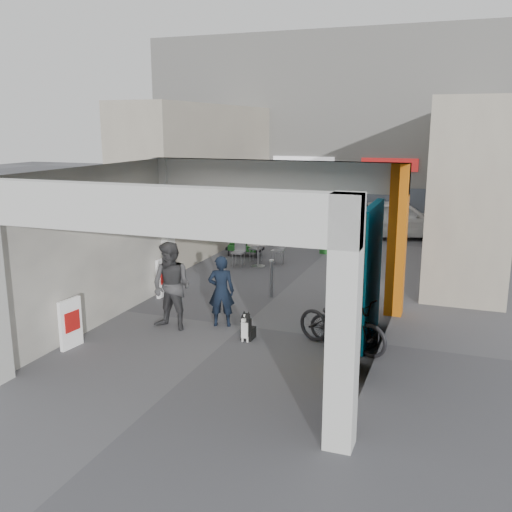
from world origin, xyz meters
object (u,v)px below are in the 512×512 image
at_px(man_with_dog, 221,291).
at_px(man_back_turned, 172,286).
at_px(bicycle_front, 342,324).
at_px(man_elderly, 352,292).
at_px(border_collie, 247,328).
at_px(bicycle_rear, 344,324).
at_px(cafe_set, 258,255).
at_px(produce_stand, 245,247).
at_px(white_van, 398,219).
at_px(man_crates, 363,230).

relative_size(man_with_dog, man_back_turned, 0.83).
bearing_deg(man_with_dog, bicycle_front, 153.18).
distance_m(man_elderly, bicycle_front, 1.25).
relative_size(border_collie, bicycle_rear, 0.43).
relative_size(cafe_set, bicycle_front, 0.73).
distance_m(man_back_turned, bicycle_front, 3.70).
bearing_deg(produce_stand, man_elderly, -26.03).
relative_size(border_collie, man_back_turned, 0.33).
height_order(man_with_dog, white_van, man_with_dog).
height_order(man_with_dog, man_elderly, man_elderly).
xyz_separation_m(produce_stand, border_collie, (2.85, -7.22, -0.06)).
height_order(man_elderly, bicycle_front, man_elderly).
xyz_separation_m(man_with_dog, bicycle_rear, (2.76, -0.19, -0.35)).
height_order(man_elderly, man_crates, man_crates).
relative_size(man_elderly, man_crates, 0.88).
bearing_deg(white_van, border_collie, 155.72).
height_order(produce_stand, man_crates, man_crates).
bearing_deg(border_collie, man_crates, 84.82).
distance_m(cafe_set, man_crates, 3.72).
relative_size(produce_stand, white_van, 0.27).
height_order(produce_stand, man_elderly, man_elderly).
height_order(man_back_turned, white_van, man_back_turned).
xyz_separation_m(man_with_dog, man_back_turned, (-0.91, -0.55, 0.16)).
relative_size(man_back_turned, bicycle_rear, 1.30).
distance_m(man_crates, white_van, 3.86).
bearing_deg(white_van, man_crates, 152.28).
distance_m(cafe_set, produce_stand, 1.27).
height_order(cafe_set, man_with_dog, man_with_dog).
bearing_deg(bicycle_front, man_back_turned, 112.78).
distance_m(man_back_turned, man_crates, 8.79).
bearing_deg(bicycle_rear, man_crates, 16.93).
xyz_separation_m(cafe_set, man_elderly, (3.91, -4.81, 0.50)).
xyz_separation_m(cafe_set, white_van, (3.66, 5.99, 0.44)).
height_order(man_crates, bicycle_front, man_crates).
bearing_deg(produce_stand, man_with_dog, -48.27).
height_order(man_crates, bicycle_rear, man_crates).
height_order(border_collie, man_back_turned, man_back_turned).
height_order(produce_stand, man_with_dog, man_with_dog).
distance_m(bicycle_rear, white_van, 11.82).
xyz_separation_m(man_elderly, white_van, (-0.25, 10.81, -0.06)).
xyz_separation_m(produce_stand, white_van, (4.47, 5.02, 0.44)).
height_order(produce_stand, bicycle_front, bicycle_front).
xyz_separation_m(man_elderly, bicycle_rear, (0.05, -1.00, -0.37)).
relative_size(cafe_set, border_collie, 2.27).
xyz_separation_m(bicycle_front, bicycle_rear, (0.00, 0.22, -0.08)).
distance_m(produce_stand, white_van, 6.73).
relative_size(cafe_set, bicycle_rear, 0.98).
height_order(cafe_set, white_van, white_van).
relative_size(man_elderly, bicycle_rear, 1.10).
bearing_deg(bicycle_rear, border_collie, 112.09).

